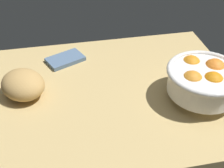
# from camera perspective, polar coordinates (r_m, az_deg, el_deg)

# --- Properties ---
(ground_plane) EXTENTS (0.81, 0.66, 0.03)m
(ground_plane) POSITION_cam_1_polar(r_m,az_deg,el_deg) (1.01, 0.79, -1.85)
(ground_plane) COLOR tan
(fruit_bowl) EXTENTS (0.23, 0.23, 0.12)m
(fruit_bowl) POSITION_cam_1_polar(r_m,az_deg,el_deg) (0.96, 16.65, 0.81)
(fruit_bowl) COLOR white
(fruit_bowl) RESTS_ON ground
(bread_loaf) EXTENTS (0.19, 0.19, 0.08)m
(bread_loaf) POSITION_cam_1_polar(r_m,az_deg,el_deg) (0.99, -16.19, -0.09)
(bread_loaf) COLOR tan
(bread_loaf) RESTS_ON ground
(napkin_folded) EXTENTS (0.15, 0.13, 0.01)m
(napkin_folded) POSITION_cam_1_polar(r_m,az_deg,el_deg) (1.15, -8.66, 4.56)
(napkin_folded) COLOR slate
(napkin_folded) RESTS_ON ground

